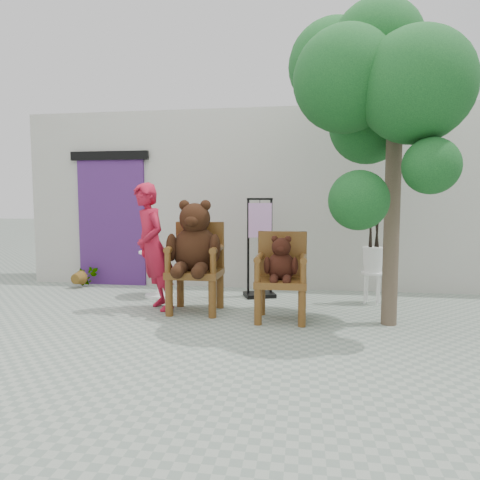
{
  "coord_description": "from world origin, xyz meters",
  "views": [
    {
      "loc": [
        0.31,
        -4.49,
        1.45
      ],
      "look_at": [
        -0.51,
        1.11,
        0.95
      ],
      "focal_mm": 32.0,
      "sensor_mm": 36.0,
      "label": 1
    }
  ],
  "objects": [
    {
      "name": "ground_plane",
      "position": [
        0.0,
        0.0,
        0.0
      ],
      "size": [
        60.0,
        60.0,
        0.0
      ],
      "primitive_type": "plane",
      "color": "gray",
      "rests_on": "ground"
    },
    {
      "name": "back_wall",
      "position": [
        0.0,
        3.1,
        1.5
      ],
      "size": [
        9.0,
        1.0,
        3.0
      ],
      "primitive_type": "cube",
      "color": "#B7B6AB",
      "rests_on": "ground"
    },
    {
      "name": "doorway",
      "position": [
        -3.0,
        2.58,
        1.16
      ],
      "size": [
        1.4,
        0.11,
        2.33
      ],
      "color": "#472062",
      "rests_on": "ground"
    },
    {
      "name": "chair_big",
      "position": [
        -1.08,
        0.95,
        0.83
      ],
      "size": [
        0.72,
        0.78,
        1.48
      ],
      "color": "#513011",
      "rests_on": "ground"
    },
    {
      "name": "chair_small",
      "position": [
        0.06,
        0.73,
        0.64
      ],
      "size": [
        0.62,
        0.57,
        1.08
      ],
      "color": "#513011",
      "rests_on": "ground"
    },
    {
      "name": "person",
      "position": [
        -1.65,
        0.93,
        0.85
      ],
      "size": [
        0.72,
        0.73,
        1.7
      ],
      "primitive_type": "imported",
      "rotation": [
        0.0,
        0.0,
        -0.83
      ],
      "color": "#A4142D",
      "rests_on": "ground"
    },
    {
      "name": "cafe_table",
      "position": [
        -1.87,
        1.77,
        0.44
      ],
      "size": [
        0.6,
        0.6,
        0.7
      ],
      "rotation": [
        0.0,
        0.0,
        0.09
      ],
      "color": "white",
      "rests_on": "ground"
    },
    {
      "name": "display_stand",
      "position": [
        -0.33,
        1.96,
        0.58
      ],
      "size": [
        0.54,
        0.48,
        1.51
      ],
      "rotation": [
        0.0,
        0.0,
        0.35
      ],
      "color": "black",
      "rests_on": "ground"
    },
    {
      "name": "stool_bucket",
      "position": [
        1.31,
        1.76,
        0.64
      ],
      "size": [
        0.32,
        0.32,
        1.45
      ],
      "rotation": [
        0.0,
        0.0,
        -0.32
      ],
      "color": "white",
      "rests_on": "ground"
    },
    {
      "name": "tree",
      "position": [
        1.09,
        0.72,
        2.8
      ],
      "size": [
        2.12,
        2.06,
        3.74
      ],
      "rotation": [
        0.0,
        0.0,
        0.2
      ],
      "color": "#453729",
      "rests_on": "ground"
    },
    {
      "name": "potted_plant",
      "position": [
        -3.4,
        2.28,
        0.21
      ],
      "size": [
        0.42,
        0.38,
        0.41
      ],
      "primitive_type": "imported",
      "rotation": [
        0.0,
        0.0,
        -0.16
      ],
      "color": "#0F3718",
      "rests_on": "ground"
    }
  ]
}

